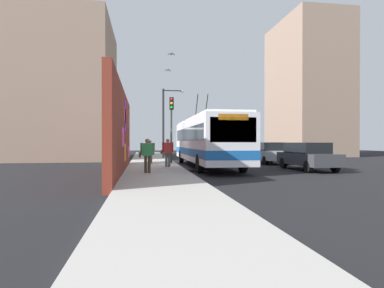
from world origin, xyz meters
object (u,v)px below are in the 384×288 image
city_bus (206,140)px  parked_car_red (245,150)px  parked_car_dark_gray (307,156)px  traffic_light (171,119)px  pedestrian_midblock (150,150)px  parked_car_silver (268,152)px  street_lamp (166,118)px  pedestrian_near_wall (147,153)px  pedestrian_at_curb (168,150)px  parked_car_white (227,149)px

city_bus → parked_car_red: bearing=-33.0°
parked_car_dark_gray → traffic_light: bearing=57.3°
city_bus → pedestrian_midblock: city_bus is taller
parked_car_silver → parked_car_dark_gray: bearing=180.0°
traffic_light → street_lamp: bearing=-1.1°
pedestrian_midblock → parked_car_dark_gray: bearing=-118.3°
pedestrian_near_wall → street_lamp: size_ratio=0.26×
pedestrian_at_curb → traffic_light: size_ratio=0.37×
pedestrian_midblock → traffic_light: traffic_light is taller
parked_car_silver → traffic_light: size_ratio=0.94×
parked_car_red → traffic_light: size_ratio=1.01×
parked_car_silver → parked_car_red: (5.62, -0.00, 0.00)m
parked_car_red → street_lamp: 7.81m
parked_car_dark_gray → parked_car_silver: size_ratio=1.06×
parked_car_dark_gray → traffic_light: (4.72, 7.35, 2.34)m
city_bus → street_lamp: size_ratio=2.01×
pedestrian_at_curb → pedestrian_near_wall: pedestrian_at_curb is taller
parked_car_silver → pedestrian_at_curb: pedestrian_at_curb is taller
parked_car_white → traffic_light: 14.99m
parked_car_red → pedestrian_midblock: (-6.59, 8.80, 0.24)m
parked_car_white → parked_car_dark_gray: bearing=180.0°
parked_car_silver → parked_car_red: bearing=-0.0°
pedestrian_near_wall → traffic_light: size_ratio=0.36×
parked_car_dark_gray → street_lamp: street_lamp is taller
parked_car_dark_gray → parked_car_red: 11.33m
parked_car_white → pedestrian_near_wall: (-19.40, 9.08, 0.27)m
street_lamp → parked_car_red: bearing=-93.8°
pedestrian_near_wall → pedestrian_midblock: bearing=-2.4°
city_bus → pedestrian_midblock: size_ratio=7.89×
parked_car_dark_gray → pedestrian_near_wall: size_ratio=2.77×
pedestrian_near_wall → traffic_light: bearing=-14.8°
parked_car_white → pedestrian_midblock: (-12.83, 8.80, 0.24)m
traffic_light → street_lamp: size_ratio=0.72×
pedestrian_at_curb → street_lamp: 10.44m
parked_car_silver → pedestrian_near_wall: size_ratio=2.61×
city_bus → parked_car_silver: 5.79m
city_bus → pedestrian_near_wall: bearing=143.0°
parked_car_dark_gray → parked_car_white: same height
traffic_light → pedestrian_at_curb: bearing=170.6°
parked_car_white → street_lamp: (-5.76, 7.22, 2.95)m
parked_car_white → pedestrian_at_curb: (-15.83, 7.84, 0.29)m
parked_car_white → pedestrian_midblock: pedestrian_midblock is taller
parked_car_white → pedestrian_midblock: 15.57m
city_bus → pedestrian_midblock: 3.93m
parked_car_silver → parked_car_red: same height
traffic_light → street_lamp: (7.09, -0.13, 0.61)m
parked_car_dark_gray → pedestrian_at_curb: bearing=77.5°
pedestrian_near_wall → parked_car_dark_gray: bearing=-78.6°
parked_car_silver → pedestrian_near_wall: pedestrian_near_wall is taller
parked_car_red → pedestrian_near_wall: size_ratio=2.81×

